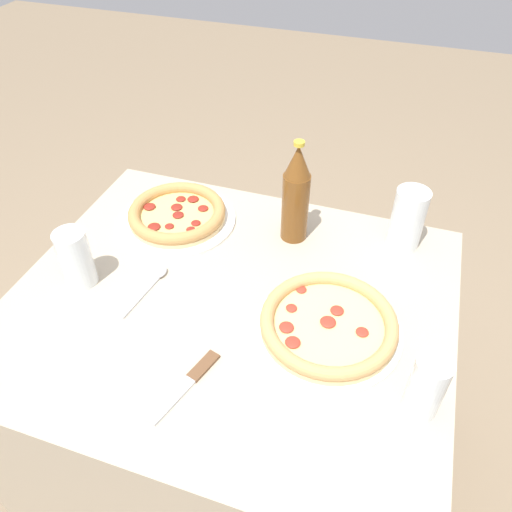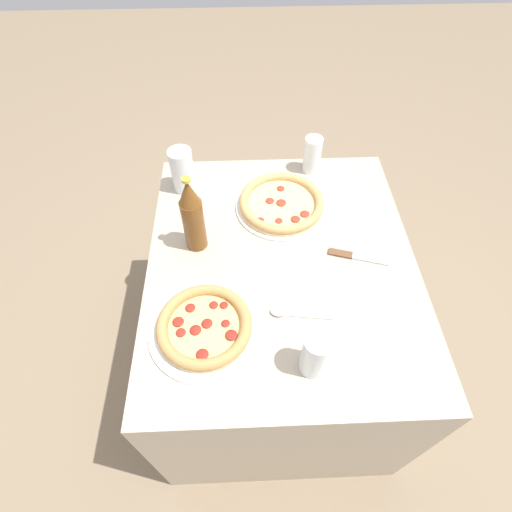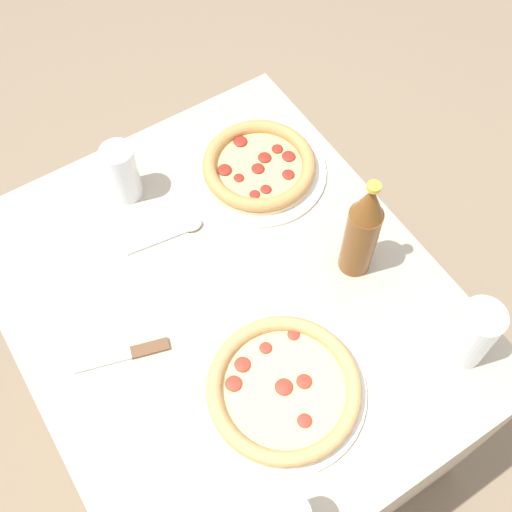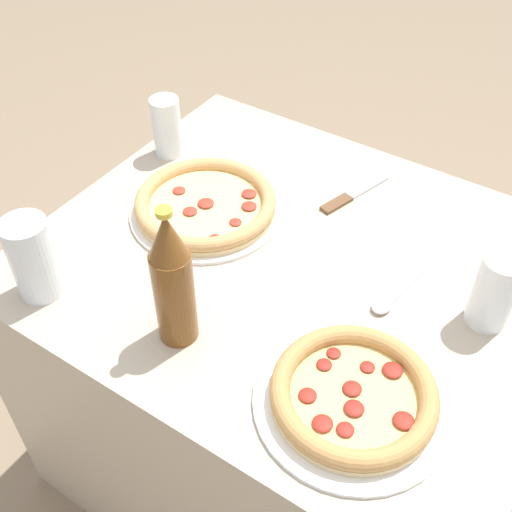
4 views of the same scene
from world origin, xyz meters
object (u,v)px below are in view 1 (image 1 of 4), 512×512
pizza_salami (177,214)px  knife (188,383)px  glass_cola (426,388)px  glass_orange_juice (407,221)px  glass_lemonade (77,260)px  beer_bottle (296,194)px  pizza_veggie (328,324)px  spoon (151,282)px

pizza_salami → knife: bearing=117.2°
pizza_salami → glass_cola: glass_cola is taller
glass_orange_juice → glass_lemonade: (0.70, 0.37, -0.01)m
pizza_salami → beer_bottle: bearing=-173.2°
glass_cola → glass_orange_juice: bearing=-80.1°
glass_lemonade → beer_bottle: 0.53m
glass_lemonade → beer_bottle: size_ratio=0.52×
glass_orange_juice → beer_bottle: size_ratio=0.58×
glass_cola → beer_bottle: 0.54m
glass_orange_juice → beer_bottle: (0.27, 0.06, 0.06)m
beer_bottle → knife: bearing=81.5°
glass_orange_juice → knife: (0.35, 0.55, -0.07)m
pizza_veggie → glass_cola: 0.24m
spoon → knife: bearing=131.3°
pizza_salami → knife: 0.52m
pizza_veggie → glass_lemonade: size_ratio=2.19×
beer_bottle → knife: size_ratio=1.47×
glass_lemonade → beer_bottle: (-0.43, -0.32, 0.06)m
glass_lemonade → knife: bearing=152.8°
pizza_veggie → glass_lemonade: 0.58m
glass_cola → knife: bearing=11.6°
glass_cola → glass_lemonade: (0.78, -0.09, -0.00)m
glass_cola → knife: (0.43, 0.09, -0.06)m
knife → pizza_veggie: bearing=-136.6°
glass_cola → spoon: 0.64m
pizza_salami → glass_orange_juice: glass_orange_juice is taller
glass_cola → beer_bottle: beer_bottle is taller
glass_cola → beer_bottle: size_ratio=0.50×
knife → pizza_salami: bearing=-62.8°
glass_orange_juice → pizza_veggie: bearing=70.8°
pizza_veggie → spoon: 0.42m
pizza_veggie → spoon: bearing=-0.9°
glass_orange_juice → pizza_salami: bearing=9.2°
beer_bottle → spoon: bearing=45.7°
pizza_salami → beer_bottle: 0.33m
pizza_salami → glass_orange_juice: 0.59m
glass_orange_juice → beer_bottle: bearing=11.8°
pizza_salami → glass_cola: (-0.66, 0.37, 0.05)m
pizza_veggie → glass_cola: bearing=147.5°
glass_cola → beer_bottle: bearing=-49.3°
beer_bottle → spoon: beer_bottle is taller
pizza_veggie → knife: (0.23, 0.21, -0.02)m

